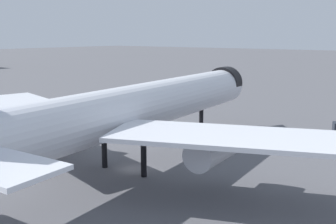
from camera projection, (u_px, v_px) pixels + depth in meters
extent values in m
plane|color=#56565B|center=(135.00, 169.00, 52.63)|extent=(900.00, 900.00, 0.00)
cylinder|color=silver|center=(136.00, 108.00, 52.36)|extent=(58.22, 11.11, 6.17)
cone|color=silver|center=(227.00, 85.00, 76.31)|extent=(7.28, 6.61, 6.05)
cylinder|color=black|center=(224.00, 83.00, 75.20)|extent=(3.30, 6.45, 6.23)
cube|color=silver|center=(29.00, 107.00, 57.33)|extent=(14.92, 27.48, 0.49)
cylinder|color=#B7BAC1|center=(52.00, 121.00, 57.22)|extent=(8.37, 4.08, 3.39)
cube|color=silver|center=(236.00, 137.00, 40.29)|extent=(18.68, 27.61, 0.49)
cylinder|color=#B7BAC1|center=(214.00, 149.00, 43.49)|extent=(8.37, 4.08, 3.39)
cylinder|color=black|center=(201.00, 123.00, 68.75)|extent=(0.74, 0.74, 4.94)
cylinder|color=black|center=(104.00, 150.00, 52.74)|extent=(0.74, 0.74, 4.94)
cylinder|color=black|center=(144.00, 158.00, 49.31)|extent=(0.74, 0.74, 4.94)
cube|color=#1E2D38|center=(334.00, 125.00, 69.70)|extent=(1.79, 0.89, 0.80)
cone|color=#F2600C|center=(97.00, 112.00, 89.39)|extent=(0.61, 0.61, 0.76)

